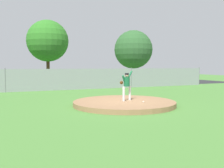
{
  "coord_description": "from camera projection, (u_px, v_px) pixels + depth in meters",
  "views": [
    {
      "loc": [
        -6.12,
        -12.26,
        2.16
      ],
      "look_at": [
        0.35,
        2.44,
        1.0
      ],
      "focal_mm": 40.78,
      "sensor_mm": 36.0,
      "label": 1
    }
  ],
  "objects": [
    {
      "name": "parked_car_silver",
      "position": [
        86.0,
        78.0,
        28.27
      ],
      "size": [
        2.02,
        4.22,
        1.66
      ],
      "color": "#B7BABF",
      "rests_on": "ground_plane"
    },
    {
      "name": "parked_car_champagne",
      "position": [
        150.0,
        77.0,
        31.37
      ],
      "size": [
        2.2,
        4.48,
        1.62
      ],
      "color": "tan",
      "rests_on": "ground_plane"
    },
    {
      "name": "baseball",
      "position": [
        143.0,
        102.0,
        13.22
      ],
      "size": [
        0.07,
        0.07,
        0.07
      ],
      "primitive_type": "sphere",
      "color": "white",
      "rests_on": "pitchers_mound"
    },
    {
      "name": "tree_broad_left",
      "position": [
        48.0,
        41.0,
        33.64
      ],
      "size": [
        5.49,
        5.49,
        8.18
      ],
      "color": "#4C331E",
      "rests_on": "ground_plane"
    },
    {
      "name": "traffic_cone_orange",
      "position": [
        113.0,
        81.0,
        31.99
      ],
      "size": [
        0.4,
        0.4,
        0.55
      ],
      "color": "orange",
      "rests_on": "asphalt_strip"
    },
    {
      "name": "ground_plane",
      "position": [
        89.0,
        94.0,
        19.29
      ],
      "size": [
        80.0,
        80.0,
        0.0
      ],
      "primitive_type": "plane",
      "color": "#4C8438"
    },
    {
      "name": "chainlink_fence",
      "position": [
        75.0,
        79.0,
        22.87
      ],
      "size": [
        28.9,
        0.07,
        1.98
      ],
      "color": "gray",
      "rests_on": "ground_plane"
    },
    {
      "name": "asphalt_strip",
      "position": [
        63.0,
        86.0,
        27.05
      ],
      "size": [
        44.0,
        7.0,
        0.01
      ],
      "primitive_type": "cube",
      "color": "#2B2B2D",
      "rests_on": "ground_plane"
    },
    {
      "name": "pitchers_mound",
      "position": [
        124.0,
        103.0,
        13.8
      ],
      "size": [
        5.53,
        5.53,
        0.25
      ],
      "primitive_type": "cylinder",
      "color": "#99704C",
      "rests_on": "ground_plane"
    },
    {
      "name": "pitcher_youth",
      "position": [
        127.0,
        84.0,
        13.85
      ],
      "size": [
        0.78,
        0.36,
        1.63
      ],
      "color": "silver",
      "rests_on": "pitchers_mound"
    },
    {
      "name": "tree_slender_far",
      "position": [
        133.0,
        50.0,
        39.83
      ],
      "size": [
        5.98,
        5.98,
        7.68
      ],
      "color": "#4C331E",
      "rests_on": "ground_plane"
    },
    {
      "name": "parked_car_navy",
      "position": [
        49.0,
        79.0,
        26.01
      ],
      "size": [
        1.98,
        4.25,
        1.64
      ],
      "color": "#161E4C",
      "rests_on": "ground_plane"
    }
  ]
}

